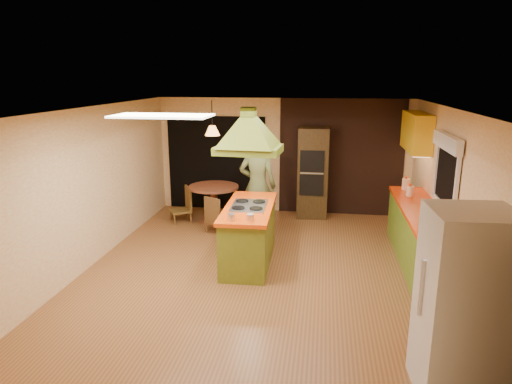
% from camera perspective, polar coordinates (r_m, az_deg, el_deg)
% --- Properties ---
extents(ground, '(6.50, 6.50, 0.00)m').
position_cam_1_polar(ground, '(7.30, 0.89, -9.61)').
color(ground, '#925B30').
rests_on(ground, ground).
extents(room_walls, '(5.50, 6.50, 6.50)m').
position_cam_1_polar(room_walls, '(6.89, 0.93, -0.06)').
color(room_walls, beige).
rests_on(room_walls, ground).
extents(ceiling_plane, '(6.50, 6.50, 0.00)m').
position_cam_1_polar(ceiling_plane, '(6.69, 0.97, 10.37)').
color(ceiling_plane, silver).
rests_on(ceiling_plane, room_walls).
extents(brick_panel, '(2.64, 0.03, 2.50)m').
position_cam_1_polar(brick_panel, '(10.00, 10.57, 4.24)').
color(brick_panel, '#381E14').
rests_on(brick_panel, ground).
extents(nook_opening, '(2.20, 0.03, 2.10)m').
position_cam_1_polar(nook_opening, '(10.31, -4.97, 3.60)').
color(nook_opening, black).
rests_on(nook_opening, ground).
extents(right_counter, '(0.62, 3.05, 0.92)m').
position_cam_1_polar(right_counter, '(7.79, 19.76, -5.25)').
color(right_counter, olive).
rests_on(right_counter, ground).
extents(upper_cabinets, '(0.34, 1.40, 0.70)m').
position_cam_1_polar(upper_cabinets, '(9.03, 19.43, 7.10)').
color(upper_cabinets, yellow).
rests_on(upper_cabinets, room_walls).
extents(window_right, '(0.12, 1.35, 1.06)m').
position_cam_1_polar(window_right, '(7.34, 22.79, 3.87)').
color(window_right, black).
rests_on(window_right, room_walls).
extents(fluor_panel, '(1.20, 0.60, 0.03)m').
position_cam_1_polar(fluor_panel, '(5.78, -11.68, 9.30)').
color(fluor_panel, white).
rests_on(fluor_panel, ceiling_plane).
extents(kitchen_island, '(0.81, 1.90, 0.95)m').
position_cam_1_polar(kitchen_island, '(7.44, -0.88, -5.20)').
color(kitchen_island, olive).
rests_on(kitchen_island, ground).
extents(range_hood, '(1.03, 0.77, 0.79)m').
position_cam_1_polar(range_hood, '(7.04, -0.94, 8.55)').
color(range_hood, olive).
rests_on(range_hood, ceiling_plane).
extents(man, '(0.74, 0.51, 1.93)m').
position_cam_1_polar(man, '(8.53, 0.19, 0.78)').
color(man, '#50582E').
rests_on(man, ground).
extents(refrigerator, '(0.80, 0.76, 1.83)m').
position_cam_1_polar(refrigerator, '(4.73, 24.59, -12.78)').
color(refrigerator, silver).
rests_on(refrigerator, ground).
extents(wall_oven, '(0.67, 0.63, 1.92)m').
position_cam_1_polar(wall_oven, '(9.77, 7.04, 2.41)').
color(wall_oven, '#453016').
rests_on(wall_oven, ground).
extents(dining_table, '(1.02, 1.02, 0.77)m').
position_cam_1_polar(dining_table, '(9.45, -5.28, -0.56)').
color(dining_table, brown).
rests_on(dining_table, ground).
extents(chair_left, '(0.56, 0.56, 0.73)m').
position_cam_1_polar(chair_left, '(9.60, -9.46, -1.54)').
color(chair_left, brown).
rests_on(chair_left, ground).
extents(chair_near, '(0.55, 0.55, 0.73)m').
position_cam_1_polar(chair_near, '(8.84, -4.68, -2.79)').
color(chair_near, brown).
rests_on(chair_near, ground).
extents(pendant_lamp, '(0.35, 0.35, 0.19)m').
position_cam_1_polar(pendant_lamp, '(9.20, -5.48, 7.65)').
color(pendant_lamp, '#FF9E3F').
rests_on(pendant_lamp, ceiling_plane).
extents(canister_large, '(0.14, 0.14, 0.21)m').
position_cam_1_polar(canister_large, '(8.84, 18.22, 0.94)').
color(canister_large, '#FFEDCD').
rests_on(canister_large, right_counter).
extents(canister_medium, '(0.15, 0.15, 0.18)m').
position_cam_1_polar(canister_medium, '(8.39, 18.72, 0.11)').
color(canister_medium, '#FAE7C9').
rests_on(canister_medium, right_counter).
extents(canister_small, '(0.16, 0.16, 0.17)m').
position_cam_1_polar(canister_small, '(8.44, 18.66, 0.16)').
color(canister_small, beige).
rests_on(canister_small, right_counter).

